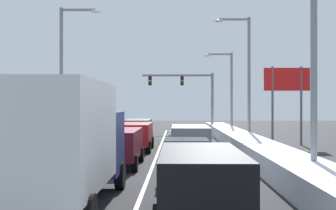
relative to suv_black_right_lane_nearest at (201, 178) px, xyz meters
The scene contains 18 objects.
ground_plane 10.93m from the suv_black_right_lane_nearest, 98.87° to the left, with size 120.00×120.00×0.00m, color #28282B.
lane_stripe_between_right_lane_and_center_lane 15.18m from the suv_black_right_lane_nearest, 96.36° to the left, with size 0.14×47.29×0.01m, color silver.
snow_bank_right_shoulder 15.50m from the suv_black_right_lane_nearest, 76.47° to the left, with size 1.96×47.29×0.90m, color white.
snow_bank_left_shoulder 16.61m from the suv_black_right_lane_nearest, 114.87° to the left, with size 1.99×47.29×0.56m, color white.
suv_black_right_lane_nearest is the anchor object (origin of this frame).
sedan_white_right_lane_second 6.06m from the suv_black_right_lane_nearest, 92.11° to the left, with size 2.00×4.50×1.51m.
suv_gray_right_lane_third 13.08m from the suv_black_right_lane_nearest, 89.44° to the left, with size 2.16×4.90×1.67m.
sedan_silver_right_lane_fourth 19.41m from the suv_black_right_lane_nearest, 90.38° to the left, with size 2.00×4.50×1.51m.
box_truck_center_lane_nearest 3.79m from the suv_black_right_lane_nearest, 166.07° to the left, with size 2.53×7.20×3.36m.
suv_maroon_center_lane_second 9.96m from the suv_black_right_lane_nearest, 109.28° to the left, with size 2.16×4.90×1.67m.
suv_red_center_lane_third 16.88m from the suv_black_right_lane_nearest, 100.76° to the left, with size 2.16×4.90×1.67m.
suv_charcoal_center_lane_fourth 24.21m from the suv_black_right_lane_nearest, 98.56° to the left, with size 2.16×4.90×1.67m.
traffic_light_gantry 36.72m from the suv_black_right_lane_nearest, 88.60° to the left, with size 7.54×0.47×6.20m.
street_lamp_right_near 6.97m from the suv_black_right_lane_nearest, 49.37° to the left, with size 2.66×0.36×8.50m.
street_lamp_right_mid 22.37m from the suv_black_right_lane_nearest, 78.64° to the left, with size 2.66×0.36×9.13m.
street_lamp_right_far 30.59m from the suv_black_right_lane_nearest, 82.29° to the left, with size 2.66×0.36×7.60m.
street_lamp_left_mid 19.81m from the suv_black_right_lane_nearest, 113.33° to the left, with size 2.66×0.36×9.06m.
roadside_sign_right 21.97m from the suv_black_right_lane_nearest, 70.87° to the left, with size 3.20×0.16×5.50m.
Camera 1 is at (1.08, -4.45, 2.77)m, focal length 47.96 mm.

